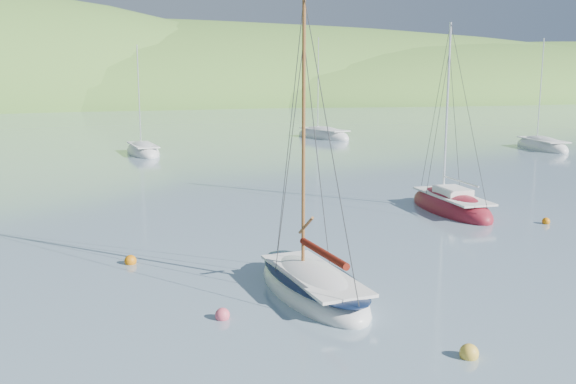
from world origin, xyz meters
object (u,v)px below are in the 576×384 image
object	(u,v)px
daysailer_white	(313,287)
distant_sloop_a	(143,152)
sloop_red	(451,207)
distant_sloop_b	(323,136)
distant_sloop_d	(542,147)

from	to	relation	value
daysailer_white	distant_sloop_a	world-z (taller)	distant_sloop_a
sloop_red	distant_sloop_b	size ratio (longest dim) A/B	0.87
daysailer_white	distant_sloop_b	xyz separation A→B (m)	(19.51, 49.48, -0.03)
daysailer_white	distant_sloop_a	xyz separation A→B (m)	(-1.67, 40.48, -0.05)
daysailer_white	distant_sloop_d	distance (m)	48.34
distant_sloop_b	distant_sloop_d	world-z (taller)	distant_sloop_b
daysailer_white	distant_sloop_b	world-z (taller)	distant_sloop_b
distant_sloop_b	distant_sloop_a	bearing A→B (deg)	-173.28
sloop_red	distant_sloop_d	bearing A→B (deg)	45.82
daysailer_white	distant_sloop_d	bearing A→B (deg)	38.17
distant_sloop_b	distant_sloop_d	distance (m)	23.60
sloop_red	distant_sloop_b	xyz separation A→B (m)	(7.92, 39.43, -0.01)
sloop_red	distant_sloop_a	distance (m)	33.20
distant_sloop_a	daysailer_white	bearing A→B (deg)	-92.54
daysailer_white	sloop_red	world-z (taller)	sloop_red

